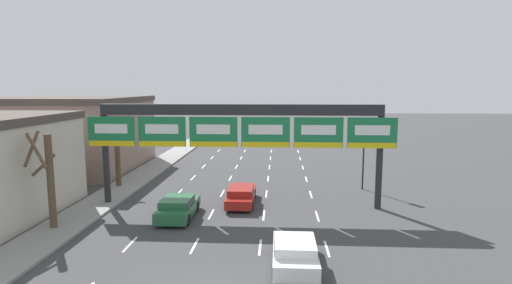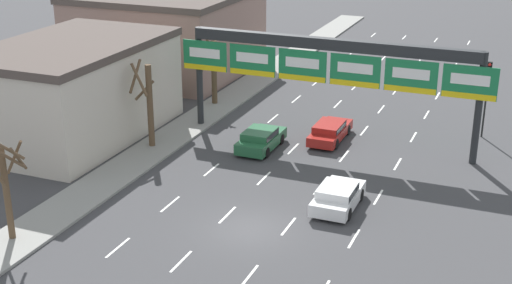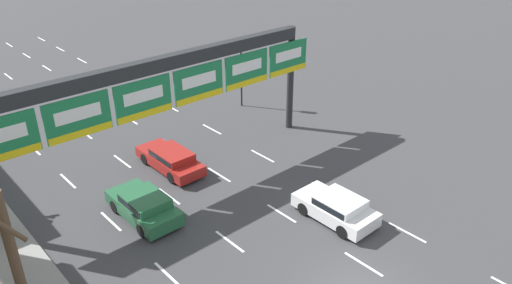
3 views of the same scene
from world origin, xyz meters
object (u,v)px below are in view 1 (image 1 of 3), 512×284
(car_green, at_px, (178,207))
(tree_bare_third, at_px, (48,176))
(sign_gantry, at_px, (240,124))
(tree_bare_closest, at_px, (116,151))
(traffic_light_near_gantry, at_px, (364,144))
(car_red, at_px, (241,194))
(car_white, at_px, (295,252))

(car_green, bearing_deg, tree_bare_third, -160.00)
(sign_gantry, bearing_deg, tree_bare_closest, 155.95)
(traffic_light_near_gantry, relative_size, tree_bare_closest, 0.94)
(sign_gantry, relative_size, tree_bare_third, 3.75)
(car_red, relative_size, car_white, 1.14)
(car_white, height_order, traffic_light_near_gantry, traffic_light_near_gantry)
(car_green, height_order, tree_bare_closest, tree_bare_closest)
(car_green, distance_m, car_red, 4.75)
(car_white, distance_m, tree_bare_closest, 19.12)
(sign_gantry, distance_m, tree_bare_closest, 11.45)
(car_red, height_order, tree_bare_third, tree_bare_third)
(tree_bare_third, bearing_deg, sign_gantry, 26.24)
(traffic_light_near_gantry, height_order, tree_bare_third, tree_bare_third)
(car_green, relative_size, car_white, 1.05)
(tree_bare_closest, bearing_deg, car_green, -47.03)
(car_green, xyz_separation_m, tree_bare_third, (-6.55, -2.39, 2.36))
(sign_gantry, bearing_deg, car_white, -69.68)
(car_red, height_order, tree_bare_closest, tree_bare_closest)
(car_green, bearing_deg, sign_gantry, 36.21)
(tree_bare_closest, bearing_deg, tree_bare_third, -89.46)
(car_red, bearing_deg, traffic_light_near_gantry, 26.09)
(car_red, distance_m, car_white, 9.97)
(car_red, distance_m, tree_bare_closest, 11.17)
(tree_bare_third, bearing_deg, traffic_light_near_gantry, 27.48)
(car_green, height_order, traffic_light_near_gantry, traffic_light_near_gantry)
(sign_gantry, height_order, tree_bare_closest, sign_gantry)
(traffic_light_near_gantry, bearing_deg, car_red, -153.91)
(tree_bare_closest, height_order, tree_bare_third, tree_bare_closest)
(sign_gantry, bearing_deg, car_red, 88.02)
(car_white, distance_m, tree_bare_third, 14.12)
(car_red, distance_m, tree_bare_third, 11.77)
(traffic_light_near_gantry, bearing_deg, car_green, -148.99)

